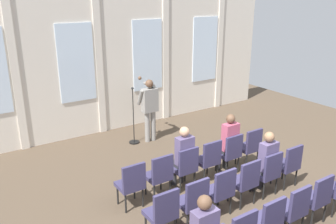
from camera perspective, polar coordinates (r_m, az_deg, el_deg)
The scene contains 22 objects.
ground_plane at distance 6.67m, azimuth 13.54°, elevation -17.23°, with size 14.47×14.47×0.00m, color brown.
rear_partition at distance 10.15m, azimuth -8.72°, elevation 9.09°, with size 10.88×0.14×4.39m.
speaker at distance 9.39m, azimuth -3.01°, elevation 1.02°, with size 0.51×0.69×1.72m.
mic_stand at distance 9.50m, azimuth -5.54°, elevation -3.09°, with size 0.28×0.28×1.55m.
chair_r0_c0 at distance 6.68m, azimuth -5.93°, elevation -11.26°, with size 0.46×0.44×0.94m.
chair_r0_c1 at distance 6.93m, azimuth -1.37°, elevation -9.92°, with size 0.46×0.44×0.94m.
chair_r0_c2 at distance 7.24m, azimuth 2.81°, elevation -8.64°, with size 0.46×0.44×0.94m.
audience_r0_c2 at distance 7.20m, azimuth 2.46°, elevation -6.86°, with size 0.36×0.39×1.36m.
chair_r0_c3 at distance 7.58m, azimuth 6.60°, elevation -7.42°, with size 0.46×0.44×0.94m.
chair_r0_c4 at distance 7.95m, azimuth 10.03°, elevation -6.29°, with size 0.46×0.44×0.94m.
audience_r0_c4 at distance 7.91m, azimuth 9.75°, elevation -4.57°, with size 0.36×0.39×1.39m.
chair_r0_c5 at distance 8.35m, azimuth 13.14°, elevation -5.24°, with size 0.46×0.44×0.94m.
chair_r1_c0 at distance 5.88m, azimuth -0.87°, elevation -15.75°, with size 0.46×0.44×0.94m.
chair_r1_c1 at distance 6.17m, azimuth 4.10°, elevation -13.95°, with size 0.46×0.44×0.94m.
chair_r1_c2 at distance 6.51m, azimuth 8.51°, elevation -12.23°, with size 0.46×0.44×0.94m.
chair_r1_c3 at distance 6.88m, azimuth 12.41°, elevation -10.64°, with size 0.46×0.44×0.94m.
chair_r1_c4 at distance 7.29m, azimuth 15.86°, elevation -9.17°, with size 0.46×0.44×0.94m.
audience_r1_c4 at distance 7.24m, azimuth 15.53°, elevation -7.46°, with size 0.36×0.39×1.35m.
chair_r1_c5 at distance 7.73m, azimuth 18.91°, elevation -7.84°, with size 0.46×0.44×0.94m.
chair_r2_c2 at distance 5.89m, azimuth 15.74°, elevation -16.48°, with size 0.46×0.44×0.94m.
chair_r2_c3 at distance 6.30m, azimuth 19.57°, elevation -14.36°, with size 0.46×0.44×0.94m.
chair_r2_c4 at distance 6.74m, azimuth 22.86°, elevation -12.45°, with size 0.46×0.44×0.94m.
Camera 1 is at (-4.11, -3.56, 3.87)m, focal length 37.66 mm.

